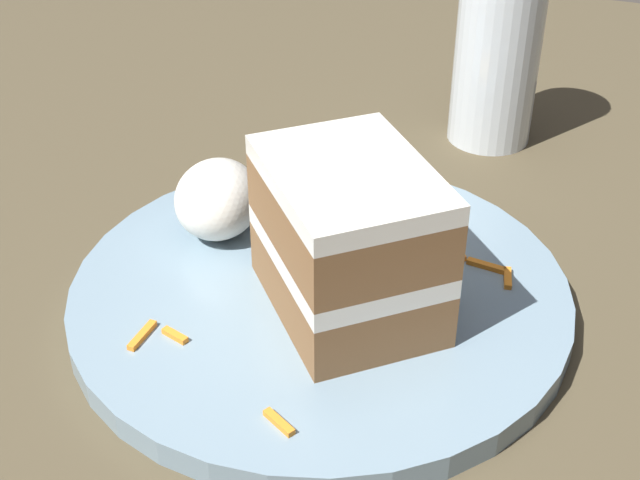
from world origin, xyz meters
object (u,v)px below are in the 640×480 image
object	(u,v)px
cake_slice	(349,240)
orange_garnish	(385,197)
plate	(320,294)
cream_dollop	(218,199)
drinking_glass	(496,66)

from	to	relation	value
cake_slice	orange_garnish	size ratio (longest dim) A/B	2.46
plate	cream_dollop	distance (m)	0.08
plate	cake_slice	size ratio (longest dim) A/B	2.18
plate	cream_dollop	size ratio (longest dim) A/B	5.03
orange_garnish	cake_slice	bearing A→B (deg)	6.62
plate	cake_slice	bearing A→B (deg)	59.26
cake_slice	cream_dollop	xyz separation A→B (m)	(-0.04, -0.09, -0.02)
cake_slice	cream_dollop	distance (m)	0.10
cake_slice	orange_garnish	xyz separation A→B (m)	(-0.11, -0.01, -0.04)
orange_garnish	plate	bearing A→B (deg)	-4.61
plate	drinking_glass	world-z (taller)	drinking_glass
plate	orange_garnish	bearing A→B (deg)	175.39
cake_slice	cream_dollop	size ratio (longest dim) A/B	2.31
cake_slice	drinking_glass	size ratio (longest dim) A/B	0.96
cream_dollop	plate	bearing A→B (deg)	70.15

